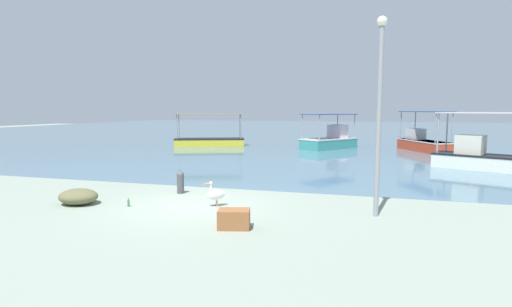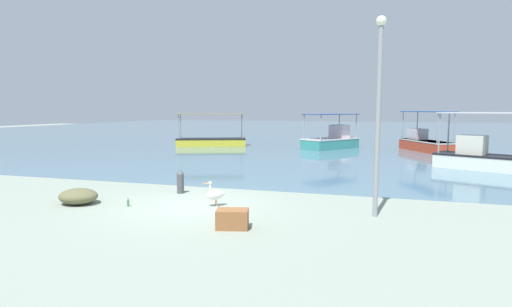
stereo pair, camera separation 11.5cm
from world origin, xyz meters
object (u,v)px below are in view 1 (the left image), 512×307
fishing_boat_far_right (209,140)px  glass_bottle (128,203)px  fishing_boat_outer (496,158)px  net_pile (78,197)px  lamp_post (379,106)px  mooring_bollard (180,181)px  fishing_boat_near_left (423,142)px  pelican (216,194)px  cargo_crate (234,219)px  fishing_boat_center (330,140)px

fishing_boat_far_right → glass_bottle: bearing=-74.3°
fishing_boat_far_right → fishing_boat_outer: (18.81, -8.47, 0.13)m
fishing_boat_far_right → net_pile: 20.51m
glass_bottle → lamp_post: bearing=7.5°
mooring_bollard → net_pile: (-2.38, -2.42, -0.18)m
fishing_boat_near_left → lamp_post: bearing=-100.1°
lamp_post → net_pile: 9.64m
fishing_boat_near_left → fishing_boat_outer: bearing=-76.0°
pelican → cargo_crate: bearing=-57.4°
fishing_boat_far_right → fishing_boat_center: (9.79, 0.79, 0.15)m
fishing_boat_outer → mooring_bollard: bearing=-143.6°
mooring_bollard → net_pile: 3.40m
net_pile → glass_bottle: net_pile is taller
lamp_post → fishing_boat_outer: bearing=61.2°
fishing_boat_far_right → pelican: (8.20, -19.17, -0.14)m
fishing_boat_center → lamp_post: bearing=-80.7°
fishing_boat_center → fishing_boat_far_right: bearing=-175.4°
fishing_boat_center → pelican: (-1.58, -19.95, -0.29)m
pelican → glass_bottle: size_ratio=2.96×
mooring_bollard → cargo_crate: mooring_bollard is taller
pelican → lamp_post: 5.54m
fishing_boat_outer → pelican: fishing_boat_outer is taller
cargo_crate → fishing_boat_near_left: bearing=72.3°
lamp_post → net_pile: size_ratio=4.40×
fishing_boat_far_right → mooring_bollard: 18.79m
net_pile → glass_bottle: (1.73, 0.16, -0.14)m
fishing_boat_near_left → lamp_post: lamp_post is taller
fishing_boat_outer → pelican: size_ratio=7.73×
fishing_boat_center → mooring_bollard: fishing_boat_center is taller
fishing_boat_far_right → glass_bottle: fishing_boat_far_right is taller
fishing_boat_center → mooring_bollard: bearing=-100.8°
fishing_boat_far_right → fishing_boat_outer: bearing=-24.2°
pelican → lamp_post: lamp_post is taller
pelican → glass_bottle: (-2.60, -0.81, -0.27)m
fishing_boat_far_right → pelican: 20.85m
fishing_boat_outer → net_pile: bearing=-142.0°
fishing_boat_center → lamp_post: lamp_post is taller
fishing_boat_center → net_pile: 21.74m
fishing_boat_near_left → net_pile: (-12.63, -20.86, -0.41)m
mooring_bollard → glass_bottle: size_ratio=2.99×
glass_bottle → pelican: bearing=17.3°
net_pile → cargo_crate: (5.65, -1.10, -0.00)m
glass_bottle → fishing_boat_outer: bearing=41.1°
fishing_boat_center → fishing_boat_near_left: (6.72, -0.06, -0.01)m
fishing_boat_near_left → lamp_post: 20.18m
lamp_post → cargo_crate: 5.04m
fishing_boat_near_left → pelican: bearing=-112.7°
lamp_post → glass_bottle: (-7.41, -0.97, -3.01)m
lamp_post → cargo_crate: (-3.49, -2.23, -2.88)m
fishing_boat_far_right → cargo_crate: bearing=-65.8°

